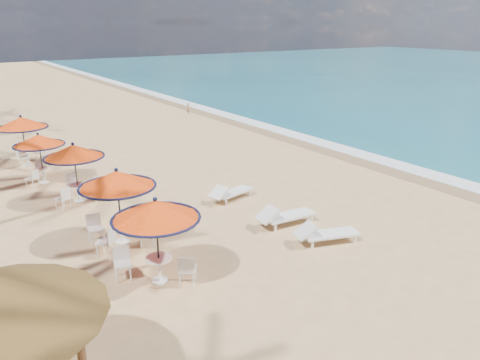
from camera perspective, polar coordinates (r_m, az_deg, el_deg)
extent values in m
plane|color=tan|center=(14.91, 7.32, -7.38)|extent=(160.00, 160.00, 0.00)
cube|color=white|center=(27.84, 8.31, 4.95)|extent=(1.20, 140.00, 0.04)
cube|color=olive|center=(27.26, 6.90, 4.72)|extent=(1.40, 140.00, 0.02)
cylinder|color=black|center=(12.32, -10.01, -7.46)|extent=(0.05, 0.05, 2.29)
cone|color=#E34413|center=(11.96, -10.25, -3.60)|extent=(2.29, 2.29, 0.50)
torus|color=black|center=(12.05, -10.19, -4.61)|extent=(2.29, 2.29, 0.07)
sphere|color=black|center=(11.86, -10.33, -2.31)|extent=(0.12, 0.12, 0.12)
cylinder|color=white|center=(12.53, -9.89, -9.38)|extent=(0.70, 0.70, 0.04)
cylinder|color=white|center=(12.69, -9.81, -10.69)|extent=(0.08, 0.08, 0.70)
cylinder|color=black|center=(14.72, -14.49, -3.26)|extent=(0.05, 0.05, 2.33)
cone|color=#E34413|center=(14.41, -14.78, 0.11)|extent=(2.33, 2.33, 0.51)
torus|color=black|center=(14.48, -14.70, -0.77)|extent=(2.33, 2.33, 0.07)
sphere|color=black|center=(14.32, -14.88, 1.22)|extent=(0.12, 0.12, 0.12)
cylinder|color=white|center=(14.90, -14.34, -4.96)|extent=(0.71, 0.71, 0.04)
cylinder|color=white|center=(15.03, -14.24, -6.13)|extent=(0.08, 0.08, 0.71)
cylinder|color=black|center=(18.64, -19.35, 0.75)|extent=(0.05, 0.05, 2.23)
cone|color=#E34413|center=(18.41, -19.64, 3.34)|extent=(2.23, 2.23, 0.48)
torus|color=black|center=(18.46, -19.56, 2.67)|extent=(2.23, 2.23, 0.07)
sphere|color=black|center=(18.34, -19.73, 4.18)|extent=(0.12, 0.12, 0.12)
cylinder|color=white|center=(18.78, -19.20, -0.57)|extent=(0.68, 0.68, 0.04)
cylinder|color=white|center=(18.88, -19.10, -1.48)|extent=(0.08, 0.08, 0.68)
cylinder|color=black|center=(21.43, -23.08, 2.38)|extent=(0.05, 0.05, 2.10)
cone|color=#E34413|center=(21.23, -23.36, 4.50)|extent=(2.10, 2.10, 0.46)
torus|color=black|center=(21.28, -23.29, 3.96)|extent=(2.10, 2.10, 0.06)
sphere|color=black|center=(21.18, -23.45, 5.19)|extent=(0.11, 0.11, 0.11)
cylinder|color=white|center=(21.54, -22.94, 1.29)|extent=(0.64, 0.64, 0.04)
cylinder|color=white|center=(21.62, -22.84, 0.53)|extent=(0.07, 0.07, 0.64)
cylinder|color=black|center=(24.35, -24.82, 4.27)|extent=(0.05, 0.05, 2.35)
cone|color=#E34413|center=(24.16, -25.11, 6.37)|extent=(2.35, 2.35, 0.51)
torus|color=black|center=(24.20, -25.04, 5.83)|extent=(2.35, 2.35, 0.07)
sphere|color=black|center=(24.11, -25.21, 7.06)|extent=(0.12, 0.12, 0.12)
cylinder|color=white|center=(24.46, -24.67, 3.18)|extent=(0.71, 0.71, 0.04)
cylinder|color=white|center=(24.54, -24.56, 2.43)|extent=(0.08, 0.08, 0.71)
cube|color=white|center=(14.87, 11.01, -6.46)|extent=(1.84, 1.15, 0.07)
cube|color=white|center=(14.43, 7.95, -6.10)|extent=(0.75, 0.78, 0.43)
cube|color=white|center=(14.93, 10.97, -7.03)|extent=(0.06, 0.06, 0.24)
cube|color=white|center=(15.97, 6.05, -4.35)|extent=(1.85, 0.79, 0.07)
cube|color=white|center=(15.40, 3.34, -4.21)|extent=(0.65, 0.70, 0.45)
cube|color=white|center=(16.03, 6.03, -4.90)|extent=(0.06, 0.06, 0.25)
cube|color=white|center=(18.11, -0.77, -1.48)|extent=(1.74, 0.96, 0.07)
cube|color=white|center=(17.49, -2.63, -1.51)|extent=(0.67, 0.71, 0.41)
cube|color=white|center=(18.17, -0.77, -1.94)|extent=(0.06, 0.06, 0.23)
cylinder|color=brown|center=(10.31, -21.91, -14.92)|extent=(0.14, 0.14, 2.08)
imported|color=olive|center=(35.42, -6.32, 8.68)|extent=(0.30, 0.37, 0.86)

